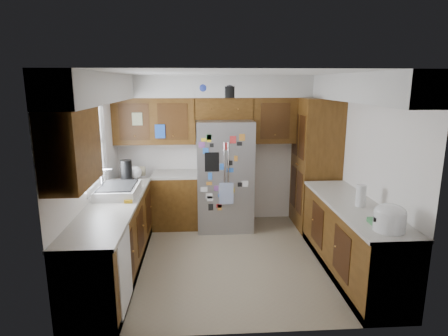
{
  "coord_description": "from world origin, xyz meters",
  "views": [
    {
      "loc": [
        -0.4,
        -4.77,
        2.38
      ],
      "look_at": [
        -0.07,
        0.35,
        1.21
      ],
      "focal_mm": 30.0,
      "sensor_mm": 36.0,
      "label": 1
    }
  ],
  "objects": [
    {
      "name": "fridge",
      "position": [
        -0.0,
        1.2,
        0.9
      ],
      "size": [
        0.9,
        0.79,
        1.8
      ],
      "color": "gray",
      "rests_on": "ground"
    },
    {
      "name": "right_counter_run",
      "position": [
        1.5,
        -0.47,
        0.42
      ],
      "size": [
        0.63,
        2.25,
        0.92
      ],
      "color": "#482B0E",
      "rests_on": "ground"
    },
    {
      "name": "sink_assembly",
      "position": [
        -1.5,
        0.1,
        0.99
      ],
      "size": [
        0.52,
        0.73,
        0.37
      ],
      "color": "white",
      "rests_on": "left_counter_run"
    },
    {
      "name": "bridge_cabinet",
      "position": [
        0.0,
        1.43,
        1.98
      ],
      "size": [
        0.96,
        0.34,
        0.35
      ],
      "primitive_type": "cube",
      "color": "#482B0E",
      "rests_on": "fridge"
    },
    {
      "name": "floor",
      "position": [
        0.0,
        0.0,
        0.0
      ],
      "size": [
        3.6,
        3.6,
        0.0
      ],
      "primitive_type": "plane",
      "color": "gray",
      "rests_on": "ground"
    },
    {
      "name": "paper_towel",
      "position": [
        1.53,
        -0.56,
        1.05
      ],
      "size": [
        0.12,
        0.12,
        0.27
      ],
      "primitive_type": "cylinder",
      "color": "white",
      "rests_on": "right_counter_run"
    },
    {
      "name": "fridge_top_items",
      "position": [
        -0.13,
        1.36,
        2.29
      ],
      "size": [
        0.73,
        0.32,
        0.31
      ],
      "color": "#283BA7",
      "rests_on": "bridge_cabinet"
    },
    {
      "name": "rice_cooker",
      "position": [
        1.5,
        -1.33,
        1.06
      ],
      "size": [
        0.32,
        0.31,
        0.28
      ],
      "color": "white",
      "rests_on": "right_counter_run"
    },
    {
      "name": "pantry",
      "position": [
        1.5,
        1.15,
        1.07
      ],
      "size": [
        0.6,
        0.9,
        2.15
      ],
      "primitive_type": "cube",
      "color": "#482B0E",
      "rests_on": "ground"
    },
    {
      "name": "left_counter_run",
      "position": [
        -1.36,
        0.03,
        0.43
      ],
      "size": [
        1.36,
        3.2,
        0.92
      ],
      "color": "#482B0E",
      "rests_on": "ground"
    },
    {
      "name": "left_counter_clutter",
      "position": [
        -1.46,
        0.81,
        1.05
      ],
      "size": [
        0.36,
        0.86,
        0.38
      ],
      "color": "black",
      "rests_on": "left_counter_run"
    },
    {
      "name": "room_shell",
      "position": [
        -0.11,
        0.36,
        1.82
      ],
      "size": [
        3.64,
        3.24,
        2.52
      ],
      "color": "white",
      "rests_on": "ground"
    }
  ]
}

